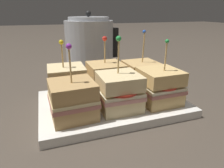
{
  "coord_description": "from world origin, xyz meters",
  "views": [
    {
      "loc": [
        -0.14,
        -0.4,
        0.21
      ],
      "look_at": [
        0.0,
        0.0,
        0.06
      ],
      "focal_mm": 32.0,
      "sensor_mm": 36.0,
      "label": 1
    }
  ],
  "objects_px": {
    "sandwich_front_center": "(120,92)",
    "sandwich_back_left": "(67,82)",
    "kettle_steel": "(90,45)",
    "serving_platter": "(112,103)",
    "sandwich_back_center": "(105,79)",
    "sandwich_front_left": "(73,100)",
    "sandwich_front_right": "(159,87)",
    "sandwich_back_right": "(141,75)"
  },
  "relations": [
    {
      "from": "sandwich_front_center",
      "to": "kettle_steel",
      "type": "distance_m",
      "value": 0.36
    },
    {
      "from": "sandwich_front_left",
      "to": "sandwich_back_left",
      "type": "relative_size",
      "value": 1.04
    },
    {
      "from": "sandwich_back_center",
      "to": "sandwich_front_left",
      "type": "bearing_deg",
      "value": -134.76
    },
    {
      "from": "serving_platter",
      "to": "sandwich_front_right",
      "type": "bearing_deg",
      "value": -25.39
    },
    {
      "from": "serving_platter",
      "to": "sandwich_back_center",
      "type": "relative_size",
      "value": 2.32
    },
    {
      "from": "sandwich_front_center",
      "to": "kettle_steel",
      "type": "relative_size",
      "value": 0.71
    },
    {
      "from": "sandwich_front_center",
      "to": "sandwich_back_center",
      "type": "xyz_separation_m",
      "value": [
        -0.01,
        0.09,
        -0.0
      ]
    },
    {
      "from": "sandwich_front_left",
      "to": "sandwich_back_right",
      "type": "xyz_separation_m",
      "value": [
        0.19,
        0.09,
        -0.0
      ]
    },
    {
      "from": "sandwich_front_center",
      "to": "serving_platter",
      "type": "bearing_deg",
      "value": 93.75
    },
    {
      "from": "sandwich_front_center",
      "to": "sandwich_back_left",
      "type": "distance_m",
      "value": 0.13
    },
    {
      "from": "sandwich_front_center",
      "to": "sandwich_back_left",
      "type": "height_order",
      "value": "sandwich_front_center"
    },
    {
      "from": "serving_platter",
      "to": "sandwich_back_right",
      "type": "relative_size",
      "value": 2.14
    },
    {
      "from": "sandwich_front_right",
      "to": "kettle_steel",
      "type": "bearing_deg",
      "value": 101.12
    },
    {
      "from": "sandwich_back_center",
      "to": "sandwich_back_left",
      "type": "bearing_deg",
      "value": 178.92
    },
    {
      "from": "sandwich_front_center",
      "to": "sandwich_front_right",
      "type": "bearing_deg",
      "value": -0.22
    },
    {
      "from": "kettle_steel",
      "to": "sandwich_back_left",
      "type": "bearing_deg",
      "value": -113.56
    },
    {
      "from": "serving_platter",
      "to": "sandwich_front_right",
      "type": "relative_size",
      "value": 2.29
    },
    {
      "from": "sandwich_front_left",
      "to": "sandwich_back_center",
      "type": "xyz_separation_m",
      "value": [
        0.09,
        0.09,
        0.0
      ]
    },
    {
      "from": "serving_platter",
      "to": "sandwich_back_center",
      "type": "height_order",
      "value": "sandwich_back_center"
    },
    {
      "from": "sandwich_front_left",
      "to": "sandwich_front_center",
      "type": "bearing_deg",
      "value": 1.76
    },
    {
      "from": "serving_platter",
      "to": "sandwich_back_center",
      "type": "bearing_deg",
      "value": 92.9
    },
    {
      "from": "sandwich_front_center",
      "to": "kettle_steel",
      "type": "bearing_deg",
      "value": 86.71
    },
    {
      "from": "sandwich_front_center",
      "to": "sandwich_back_right",
      "type": "height_order",
      "value": "sandwich_back_right"
    },
    {
      "from": "sandwich_front_center",
      "to": "sandwich_back_left",
      "type": "xyz_separation_m",
      "value": [
        -0.1,
        0.09,
        -0.0
      ]
    },
    {
      "from": "sandwich_back_center",
      "to": "kettle_steel",
      "type": "relative_size",
      "value": 0.66
    },
    {
      "from": "sandwich_front_right",
      "to": "sandwich_back_center",
      "type": "height_order",
      "value": "sandwich_front_right"
    },
    {
      "from": "sandwich_back_left",
      "to": "sandwich_back_center",
      "type": "distance_m",
      "value": 0.09
    },
    {
      "from": "sandwich_front_center",
      "to": "sandwich_front_right",
      "type": "relative_size",
      "value": 1.06
    },
    {
      "from": "sandwich_front_left",
      "to": "sandwich_back_left",
      "type": "distance_m",
      "value": 0.09
    },
    {
      "from": "sandwich_back_left",
      "to": "kettle_steel",
      "type": "bearing_deg",
      "value": 66.44
    },
    {
      "from": "serving_platter",
      "to": "sandwich_front_center",
      "type": "distance_m",
      "value": 0.06
    },
    {
      "from": "sandwich_front_center",
      "to": "sandwich_back_center",
      "type": "distance_m",
      "value": 0.09
    },
    {
      "from": "sandwich_back_right",
      "to": "kettle_steel",
      "type": "relative_size",
      "value": 0.71
    },
    {
      "from": "serving_platter",
      "to": "sandwich_front_center",
      "type": "bearing_deg",
      "value": -86.25
    },
    {
      "from": "serving_platter",
      "to": "sandwich_front_center",
      "type": "height_order",
      "value": "sandwich_front_center"
    },
    {
      "from": "sandwich_back_left",
      "to": "sandwich_back_center",
      "type": "relative_size",
      "value": 0.98
    },
    {
      "from": "sandwich_front_left",
      "to": "sandwich_front_right",
      "type": "xyz_separation_m",
      "value": [
        0.19,
        0.0,
        0.0
      ]
    },
    {
      "from": "serving_platter",
      "to": "sandwich_back_center",
      "type": "distance_m",
      "value": 0.07
    },
    {
      "from": "sandwich_back_left",
      "to": "sandwich_back_right",
      "type": "bearing_deg",
      "value": -0.91
    },
    {
      "from": "sandwich_back_center",
      "to": "sandwich_back_right",
      "type": "xyz_separation_m",
      "value": [
        0.1,
        -0.0,
        -0.0
      ]
    },
    {
      "from": "sandwich_back_left",
      "to": "kettle_steel",
      "type": "relative_size",
      "value": 0.64
    },
    {
      "from": "serving_platter",
      "to": "sandwich_front_right",
      "type": "xyz_separation_m",
      "value": [
        0.09,
        -0.04,
        0.05
      ]
    }
  ]
}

